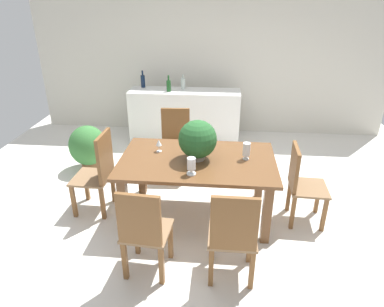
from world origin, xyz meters
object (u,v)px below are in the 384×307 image
object	(u,v)px
wine_glass	(159,143)
kitchen_counter	(185,117)
wine_bottle_green	(169,86)
crystal_vase_left	(191,165)
crystal_vase_center_near	(246,150)
chair_foot_end	(301,181)
chair_head_end	(99,170)
wine_bottle_clear	(183,83)
chair_near_left	(144,230)
chair_far_left	(175,140)
chair_near_right	(233,234)
dining_table	(197,168)
potted_plant_floor	(88,146)
wine_bottle_tall	(143,81)
flower_centerpiece	(198,140)

from	to	relation	value
wine_glass	kitchen_counter	xyz separation A→B (m)	(0.07, 2.07, -0.39)
wine_bottle_green	crystal_vase_left	bearing A→B (deg)	-76.21
crystal_vase_left	crystal_vase_center_near	distance (m)	0.71
kitchen_counter	wine_bottle_green	size ratio (longest dim) A/B	7.07
kitchen_counter	crystal_vase_center_near	bearing A→B (deg)	-66.73
chair_foot_end	chair_head_end	xyz separation A→B (m)	(-2.34, -0.01, 0.04)
crystal_vase_center_near	wine_bottle_clear	bearing A→B (deg)	113.11
chair_near_left	chair_far_left	world-z (taller)	chair_far_left
chair_near_left	chair_near_right	bearing A→B (deg)	-175.31
wine_glass	dining_table	bearing A→B (deg)	-19.45
chair_head_end	potted_plant_floor	distance (m)	1.20
chair_near_left	wine_bottle_tall	xyz separation A→B (m)	(-0.74, 3.43, 0.52)
dining_table	flower_centerpiece	xyz separation A→B (m)	(0.00, 0.00, 0.35)
chair_near_right	chair_far_left	bearing A→B (deg)	-68.95
chair_near_left	wine_glass	size ratio (longest dim) A/B	6.41
chair_foot_end	kitchen_counter	bearing A→B (deg)	37.53
wine_glass	potted_plant_floor	distance (m)	1.61
wine_glass	wine_bottle_tall	size ratio (longest dim) A/B	0.51
chair_head_end	wine_bottle_tall	distance (m)	2.45
dining_table	crystal_vase_left	size ratio (longest dim) A/B	9.47
potted_plant_floor	chair_near_right	bearing A→B (deg)	-44.53
wine_bottle_clear	potted_plant_floor	world-z (taller)	wine_bottle_clear
chair_head_end	chair_near_right	bearing A→B (deg)	58.34
crystal_vase_left	wine_bottle_clear	world-z (taller)	wine_bottle_clear
wine_bottle_clear	wine_bottle_green	distance (m)	0.28
chair_head_end	flower_centerpiece	world-z (taller)	flower_centerpiece
chair_foot_end	flower_centerpiece	distance (m)	1.26
crystal_vase_left	kitchen_counter	world-z (taller)	crystal_vase_left
dining_table	wine_bottle_green	size ratio (longest dim) A/B	6.55
chair_near_right	chair_foot_end	xyz separation A→B (m)	(0.78, 1.04, -0.02)
chair_near_right	crystal_vase_center_near	bearing A→B (deg)	-97.76
flower_centerpiece	wine_bottle_clear	xyz separation A→B (m)	(-0.44, 2.34, 0.04)
kitchen_counter	wine_bottle_green	world-z (taller)	wine_bottle_green
wine_bottle_tall	crystal_vase_center_near	bearing A→B (deg)	-54.23
chair_far_left	wine_bottle_green	bearing A→B (deg)	99.62
chair_foot_end	crystal_vase_center_near	bearing A→B (deg)	88.30
chair_near_right	crystal_vase_center_near	xyz separation A→B (m)	(0.15, 1.08, 0.32)
chair_near_left	wine_bottle_tall	world-z (taller)	wine_bottle_tall
potted_plant_floor	wine_bottle_green	bearing A→B (deg)	46.40
chair_near_right	kitchen_counter	size ratio (longest dim) A/B	0.51
chair_foot_end	wine_bottle_tall	bearing A→B (deg)	46.54
chair_far_left	chair_head_end	bearing A→B (deg)	-129.36
dining_table	wine_glass	distance (m)	0.54
chair_foot_end	kitchen_counter	size ratio (longest dim) A/B	0.49
chair_near_left	chair_head_end	xyz separation A→B (m)	(-0.76, 1.03, 0.03)
wine_glass	kitchen_counter	distance (m)	2.11
chair_near_left	wine_glass	world-z (taller)	chair_near_left
wine_glass	wine_bottle_tall	distance (m)	2.34
dining_table	wine_bottle_clear	bearing A→B (deg)	100.48
chair_near_right	wine_bottle_clear	size ratio (longest dim) A/B	3.83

